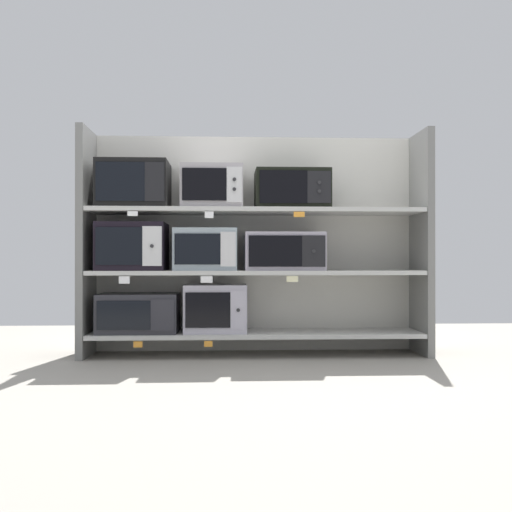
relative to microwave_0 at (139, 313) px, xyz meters
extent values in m
cube|color=gray|center=(0.82, -1.00, -0.31)|extent=(6.30, 6.00, 0.02)
cube|color=beige|center=(0.82, 0.24, 0.49)|extent=(2.50, 0.04, 1.57)
cube|color=slate|center=(-0.36, 0.00, 0.49)|extent=(0.05, 0.44, 1.57)
cube|color=slate|center=(2.00, 0.00, 0.49)|extent=(0.05, 0.44, 1.57)
cube|color=beige|center=(0.82, 0.00, -0.15)|extent=(2.30, 0.44, 0.03)
cube|color=#2A2A30|center=(0.00, 0.00, 0.00)|extent=(0.55, 0.37, 0.27)
cube|color=black|center=(-0.07, -0.19, 0.00)|extent=(0.36, 0.01, 0.19)
cube|color=#2A2A30|center=(0.18, -0.19, 0.00)|extent=(0.16, 0.01, 0.22)
cube|color=#B6B2C1|center=(0.53, 0.00, 0.03)|extent=(0.43, 0.32, 0.33)
cube|color=black|center=(0.48, -0.16, 0.03)|extent=(0.30, 0.01, 0.24)
cube|color=#B6B2C1|center=(0.69, -0.16, 0.03)|extent=(0.10, 0.01, 0.26)
cylinder|color=#262628|center=(0.69, -0.17, 0.03)|extent=(0.02, 0.01, 0.02)
cube|color=orange|center=(0.03, -0.22, -0.19)|extent=(0.06, 0.00, 0.04)
cube|color=orange|center=(0.49, -0.22, -0.19)|extent=(0.06, 0.00, 0.04)
cube|color=beige|center=(0.82, 0.00, 0.28)|extent=(2.30, 0.44, 0.03)
cube|color=black|center=(-0.04, 0.00, 0.46)|extent=(0.46, 0.42, 0.33)
cube|color=black|center=(-0.10, -0.21, 0.46)|extent=(0.31, 0.01, 0.25)
cube|color=silver|center=(0.12, -0.21, 0.46)|extent=(0.13, 0.01, 0.26)
cylinder|color=#262628|center=(0.12, -0.22, 0.46)|extent=(0.02, 0.01, 0.02)
cube|color=#97A6AF|center=(0.46, 0.00, 0.44)|extent=(0.44, 0.35, 0.29)
cube|color=black|center=(0.42, -0.18, 0.44)|extent=(0.31, 0.01, 0.21)
cube|color=silver|center=(0.62, -0.18, 0.44)|extent=(0.10, 0.01, 0.23)
cube|color=#A29BAA|center=(1.01, 0.00, 0.43)|extent=(0.55, 0.37, 0.26)
cube|color=black|center=(0.94, -0.19, 0.43)|extent=(0.36, 0.01, 0.21)
cube|color=black|center=(1.20, -0.19, 0.43)|extent=(0.16, 0.01, 0.21)
cylinder|color=#262628|center=(1.20, -0.20, 0.43)|extent=(0.02, 0.01, 0.02)
cube|color=white|center=(-0.06, -0.22, 0.24)|extent=(0.07, 0.00, 0.05)
cube|color=white|center=(0.48, -0.22, 0.24)|extent=(0.08, 0.00, 0.04)
cube|color=beige|center=(1.05, -0.22, 0.24)|extent=(0.08, 0.00, 0.04)
cube|color=beige|center=(0.82, 0.00, 0.71)|extent=(2.30, 0.44, 0.03)
cube|color=black|center=(-0.03, 0.00, 0.89)|extent=(0.48, 0.42, 0.32)
cube|color=black|center=(-0.09, -0.21, 0.89)|extent=(0.32, 0.01, 0.26)
cube|color=black|center=(0.13, -0.21, 0.89)|extent=(0.13, 0.01, 0.26)
cube|color=#A39DA1|center=(0.51, 0.00, 0.87)|extent=(0.43, 0.39, 0.30)
cube|color=black|center=(0.46, -0.20, 0.87)|extent=(0.30, 0.01, 0.22)
cube|color=silver|center=(0.66, -0.19, 0.87)|extent=(0.10, 0.01, 0.24)
cylinder|color=#262628|center=(0.66, -0.20, 0.84)|extent=(0.02, 0.01, 0.02)
cylinder|color=#262628|center=(0.66, -0.20, 0.91)|extent=(0.02, 0.01, 0.02)
cube|color=black|center=(1.07, 0.00, 0.86)|extent=(0.51, 0.38, 0.27)
cube|color=black|center=(0.99, -0.19, 0.86)|extent=(0.32, 0.01, 0.22)
cube|color=black|center=(1.23, -0.19, 0.86)|extent=(0.16, 0.01, 0.22)
cylinder|color=#262628|center=(1.23, -0.20, 0.83)|extent=(0.02, 0.01, 0.02)
cylinder|color=#262628|center=(1.23, -0.20, 0.89)|extent=(0.02, 0.01, 0.02)
cube|color=white|center=(-0.01, -0.22, 0.67)|extent=(0.07, 0.00, 0.03)
cube|color=white|center=(0.49, -0.22, 0.67)|extent=(0.06, 0.00, 0.04)
cube|color=orange|center=(1.09, -0.22, 0.67)|extent=(0.07, 0.00, 0.04)
camera|label=1|loc=(0.61, -4.34, 0.37)|focal=43.51mm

